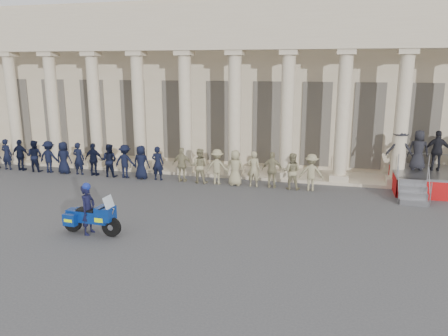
% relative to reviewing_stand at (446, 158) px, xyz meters
% --- Properties ---
extents(ground, '(90.00, 90.00, 0.00)m').
position_rel_reviewing_stand_xyz_m(ground, '(-11.07, -7.78, -1.56)').
color(ground, '#414144').
rests_on(ground, ground).
extents(building, '(40.00, 12.50, 9.00)m').
position_rel_reviewing_stand_xyz_m(building, '(-11.07, 6.96, 2.97)').
color(building, '#BDAC8E').
rests_on(building, ground).
extents(officer_rank, '(18.19, 0.64, 1.70)m').
position_rel_reviewing_stand_xyz_m(officer_rank, '(-14.16, -1.41, -0.71)').
color(officer_rank, black).
rests_on(officer_rank, ground).
extents(reviewing_stand, '(5.18, 4.23, 2.74)m').
position_rel_reviewing_stand_xyz_m(reviewing_stand, '(0.00, 0.00, 0.00)').
color(reviewing_stand, gray).
rests_on(reviewing_stand, ground).
extents(motorcycle, '(2.18, 0.90, 1.40)m').
position_rel_reviewing_stand_xyz_m(motorcycle, '(-12.61, -8.65, -0.95)').
color(motorcycle, black).
rests_on(motorcycle, ground).
extents(rider, '(0.43, 0.64, 1.79)m').
position_rel_reviewing_stand_xyz_m(rider, '(-12.73, -8.65, -0.66)').
color(rider, black).
rests_on(rider, ground).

